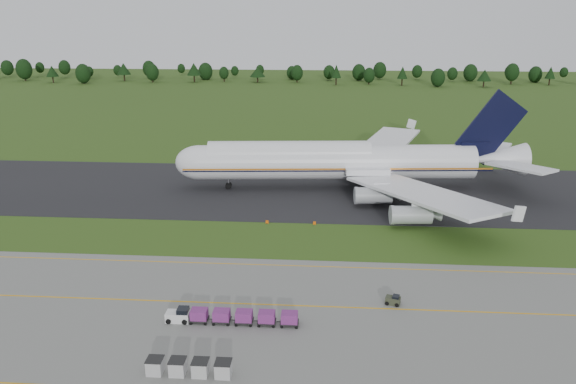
# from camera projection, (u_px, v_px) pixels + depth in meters

# --- Properties ---
(ground) EXTENTS (600.00, 600.00, 0.00)m
(ground) POSITION_uv_depth(u_px,v_px,m) (277.00, 240.00, 93.54)
(ground) COLOR #2D4B16
(ground) RESTS_ON ground
(apron) EXTENTS (300.00, 52.00, 0.06)m
(apron) POSITION_uv_depth(u_px,v_px,m) (250.00, 359.00, 61.20)
(apron) COLOR slate
(apron) RESTS_ON ground
(taxiway) EXTENTS (300.00, 40.00, 0.08)m
(taxiway) POSITION_uv_depth(u_px,v_px,m) (289.00, 190.00, 120.15)
(taxiway) COLOR black
(taxiway) RESTS_ON ground
(apron_markings) EXTENTS (300.00, 30.20, 0.01)m
(apron_markings) POSITION_uv_depth(u_px,v_px,m) (258.00, 325.00, 67.86)
(apron_markings) COLOR #E39E0D
(apron_markings) RESTS_ON apron
(tree_line) EXTENTS (525.76, 23.12, 11.44)m
(tree_line) POSITION_uv_depth(u_px,v_px,m) (278.00, 72.00, 302.37)
(tree_line) COLOR black
(tree_line) RESTS_ON ground
(aircraft) EXTENTS (75.75, 73.53, 21.25)m
(aircraft) POSITION_uv_depth(u_px,v_px,m) (343.00, 161.00, 119.56)
(aircraft) COLOR white
(aircraft) RESTS_ON ground
(baggage_train) EXTENTS (16.21, 1.72, 1.65)m
(baggage_train) POSITION_uv_depth(u_px,v_px,m) (230.00, 316.00, 67.99)
(baggage_train) COLOR silver
(baggage_train) RESTS_ON apron
(utility_cart) EXTENTS (2.09, 1.60, 1.02)m
(utility_cart) POSITION_uv_depth(u_px,v_px,m) (393.00, 301.00, 72.51)
(utility_cart) COLOR #313626
(utility_cart) RESTS_ON apron
(uld_row) EXTENTS (8.91, 1.71, 1.69)m
(uld_row) POSITION_uv_depth(u_px,v_px,m) (189.00, 367.00, 58.24)
(uld_row) COLOR #B0B0B0
(uld_row) RESTS_ON apron
(edge_markers) EXTENTS (9.02, 0.30, 0.60)m
(edge_markers) POSITION_uv_depth(u_px,v_px,m) (291.00, 223.00, 100.47)
(edge_markers) COLOR #EC5A07
(edge_markers) RESTS_ON ground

